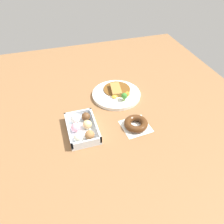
# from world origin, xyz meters

# --- Properties ---
(ground_plane) EXTENTS (1.60, 1.60, 0.00)m
(ground_plane) POSITION_xyz_m (0.00, 0.00, 0.00)
(ground_plane) COLOR brown
(curry_plate) EXTENTS (0.27, 0.27, 0.06)m
(curry_plate) POSITION_xyz_m (0.08, -0.11, 0.01)
(curry_plate) COLOR white
(curry_plate) RESTS_ON ground_plane
(donut_box) EXTENTS (0.21, 0.13, 0.05)m
(donut_box) POSITION_xyz_m (-0.14, 0.13, 0.02)
(donut_box) COLOR silver
(donut_box) RESTS_ON ground_plane
(chocolate_ring_donut) EXTENTS (0.14, 0.14, 0.03)m
(chocolate_ring_donut) POSITION_xyz_m (-0.18, -0.12, 0.02)
(chocolate_ring_donut) COLOR white
(chocolate_ring_donut) RESTS_ON ground_plane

